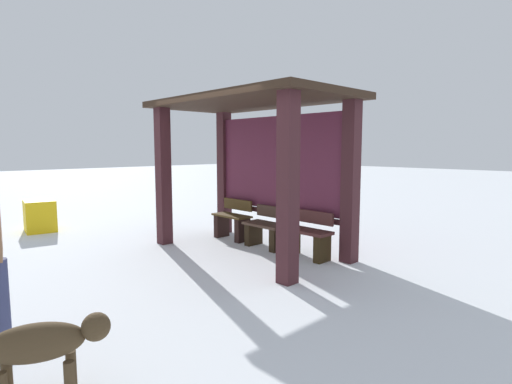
# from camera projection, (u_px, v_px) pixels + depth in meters

# --- Properties ---
(ground_plane) EXTENTS (60.00, 60.00, 0.00)m
(ground_plane) POSITION_uv_depth(u_px,v_px,m) (249.00, 252.00, 6.70)
(ground_plane) COLOR white
(bus_shelter) EXTENTS (3.46, 1.88, 2.53)m
(bus_shelter) POSITION_uv_depth(u_px,v_px,m) (256.00, 141.00, 6.62)
(bus_shelter) COLOR #411F24
(bus_shelter) RESTS_ON ground
(bench_left_inside) EXTENTS (0.81, 0.35, 0.75)m
(bench_left_inside) POSITION_uv_depth(u_px,v_px,m) (232.00, 222.00, 7.61)
(bench_left_inside) COLOR #473316
(bench_left_inside) RESTS_ON ground
(bench_center_inside) EXTENTS (0.81, 0.40, 0.71)m
(bench_center_inside) POSITION_uv_depth(u_px,v_px,m) (266.00, 230.00, 6.96)
(bench_center_inside) COLOR #483328
(bench_center_inside) RESTS_ON ground
(bench_right_inside) EXTENTS (0.81, 0.35, 0.74)m
(bench_right_inside) POSITION_uv_depth(u_px,v_px,m) (307.00, 238.00, 6.30)
(bench_right_inside) COLOR #4C2826
(bench_right_inside) RESTS_ON ground
(dog) EXTENTS (0.48, 0.87, 0.61)m
(dog) POSITION_uv_depth(u_px,v_px,m) (44.00, 345.00, 2.69)
(dog) COLOR #473621
(dog) RESTS_ON ground
(grit_bin) EXTENTS (0.78, 0.67, 0.65)m
(grit_bin) POSITION_uv_depth(u_px,v_px,m) (40.00, 216.00, 8.34)
(grit_bin) COLOR yellow
(grit_bin) RESTS_ON ground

